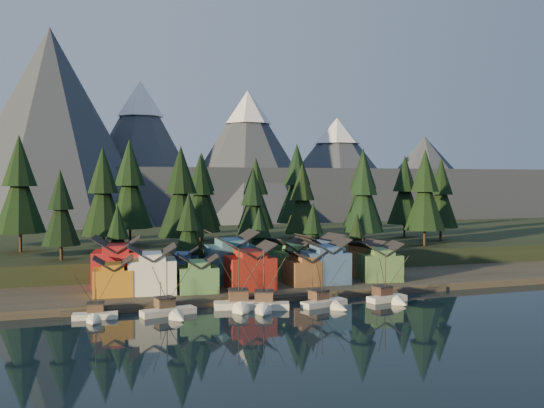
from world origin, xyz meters
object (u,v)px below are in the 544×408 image
object	(u,v)px
boat_0	(95,309)
boat_3	(264,298)
house_front_1	(152,268)
boat_5	(390,291)
boat_4	(328,297)
house_front_0	(113,275)
boat_1	(171,305)
house_back_1	(182,265)
house_back_0	(117,260)
boat_2	(240,296)

from	to	relation	value
boat_0	boat_3	xyz separation A→B (m)	(30.26, -2.09, 0.46)
house_front_1	boat_5	bearing A→B (deg)	-14.77
boat_4	house_front_0	xyz separation A→B (m)	(-38.71, 17.32, 3.53)
boat_5	house_front_0	bearing A→B (deg)	152.01
boat_1	boat_3	bearing A→B (deg)	-15.13
house_back_1	house_back_0	bearing A→B (deg)	-170.55
boat_1	boat_3	xyz separation A→B (m)	(17.24, -0.84, 0.36)
boat_1	house_back_1	distance (m)	25.30
boat_2	boat_5	distance (m)	30.40
house_front_1	house_back_1	distance (m)	11.41
boat_0	boat_3	size ratio (longest dim) A/B	0.81
house_front_1	house_front_0	bearing A→B (deg)	-171.81
boat_3	boat_5	distance (m)	26.22
house_front_0	house_back_0	xyz separation A→B (m)	(1.50, 9.39, 1.67)
house_front_0	boat_1	bearing A→B (deg)	-55.32
boat_2	house_front_1	size ratio (longest dim) A/B	1.22
boat_2	house_back_1	distance (m)	24.06
boat_0	boat_2	size ratio (longest dim) A/B	0.78
boat_0	house_back_1	distance (m)	30.30
boat_0	house_back_0	distance (m)	24.86
boat_5	boat_3	bearing A→B (deg)	168.38
boat_1	boat_3	distance (m)	17.27
boat_0	house_back_1	world-z (taller)	house_back_1
house_back_1	boat_2	bearing A→B (deg)	-61.12
boat_0	house_back_1	xyz separation A→B (m)	(19.42, 22.94, 3.84)
boat_4	house_back_0	distance (m)	46.10
boat_5	boat_2	bearing A→B (deg)	164.53
boat_4	house_front_0	distance (m)	42.55
house_back_0	boat_5	bearing A→B (deg)	-18.88
boat_5	boat_4	bearing A→B (deg)	170.85
boat_3	boat_4	size ratio (longest dim) A/B	1.13
boat_2	house_back_1	world-z (taller)	boat_2
house_front_0	boat_4	bearing A→B (deg)	-19.23
boat_0	house_back_0	xyz separation A→B (m)	(5.63, 23.63, 5.27)
boat_5	house_front_1	bearing A→B (deg)	148.89
boat_0	boat_5	distance (m)	56.54
boat_0	boat_4	bearing A→B (deg)	2.27
boat_0	house_back_1	size ratio (longest dim) A/B	1.13
boat_5	house_front_0	size ratio (longest dim) A/B	1.33
house_front_1	house_back_1	world-z (taller)	house_front_1
boat_2	boat_4	xyz separation A→B (m)	(16.64, -3.15, -0.55)
boat_3	boat_4	bearing A→B (deg)	14.47
house_front_0	house_back_0	world-z (taller)	house_back_0
boat_0	boat_3	world-z (taller)	boat_3
boat_3	house_back_0	world-z (taller)	house_back_0
boat_2	boat_3	size ratio (longest dim) A/B	1.04
boat_3	boat_0	bearing A→B (deg)	-165.05
boat_1	house_front_0	distance (m)	18.20
house_front_0	house_front_1	bearing A→B (deg)	6.56
house_front_1	house_back_0	bearing A→B (deg)	130.51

